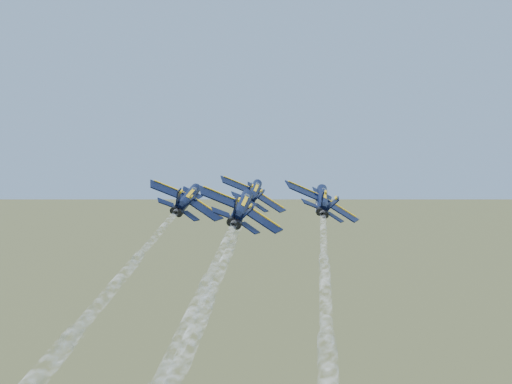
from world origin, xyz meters
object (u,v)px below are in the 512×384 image
at_px(jet_lead, 254,192).
at_px(jet_left, 188,198).
at_px(jet_right, 322,199).
at_px(jet_slot, 242,207).

xyz_separation_m(jet_lead, jet_left, (-6.04, -14.70, 0.00)).
bearing_deg(jet_left, jet_lead, 48.35).
xyz_separation_m(jet_right, jet_slot, (-7.96, -15.27, 0.00)).
height_order(jet_left, jet_right, same).
bearing_deg(jet_left, jet_slot, -49.05).
bearing_deg(jet_slot, jet_lead, 89.51).
relative_size(jet_right, jet_slot, 1.00).
distance_m(jet_left, jet_slot, 15.81).
distance_m(jet_right, jet_slot, 17.22).
height_order(jet_right, jet_slot, same).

